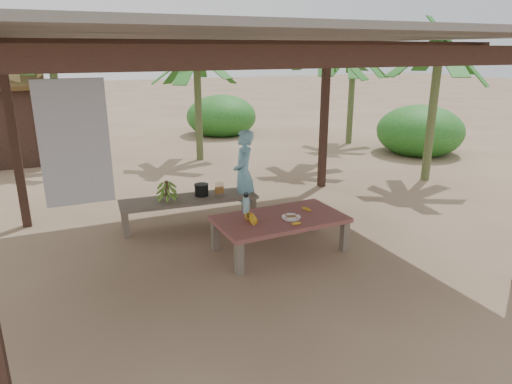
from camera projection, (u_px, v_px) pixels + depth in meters
name	position (u px, v px, depth m)	size (l,w,h in m)	color
ground	(239.00, 251.00, 6.53)	(80.00, 80.00, 0.00)	brown
pavilion	(236.00, 47.00, 5.68)	(6.60, 5.60, 2.95)	black
work_table	(280.00, 221.00, 6.43)	(1.83, 1.06, 0.50)	brown
bench	(189.00, 201.00, 7.42)	(2.23, 0.74, 0.45)	brown
ripe_banana_bunch	(248.00, 218.00, 6.17)	(0.25, 0.21, 0.15)	yellow
plate	(291.00, 217.00, 6.36)	(0.26, 0.26, 0.04)	white
loose_banana_front	(296.00, 223.00, 6.12)	(0.04, 0.17, 0.04)	yellow
loose_banana_side	(306.00, 209.00, 6.68)	(0.04, 0.16, 0.04)	yellow
water_flask	(246.00, 204.00, 6.53)	(0.09, 0.09, 0.32)	#3FAEC6
green_banana_stalk	(167.00, 190.00, 7.24)	(0.29, 0.29, 0.34)	#598C2D
cooking_pot	(201.00, 190.00, 7.49)	(0.22, 0.22, 0.19)	black
skewer_rack	(219.00, 189.00, 7.49)	(0.18, 0.08, 0.24)	#A57F47
woman	(244.00, 174.00, 7.70)	(0.54, 0.36, 1.49)	#6BAECA
banana_plant_ne	(326.00, 54.00, 10.77)	(1.80, 1.80, 3.14)	#596638
banana_plant_n	(197.00, 62.00, 11.19)	(1.80, 1.80, 2.95)	#596638
banana_plant_nw	(50.00, 50.00, 10.57)	(1.80, 1.80, 3.24)	#596638
banana_plant_e	(439.00, 53.00, 9.29)	(1.80, 1.80, 3.18)	#596638
banana_plant_far	(354.00, 58.00, 13.28)	(1.80, 1.80, 3.00)	#596638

